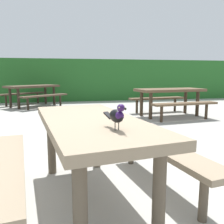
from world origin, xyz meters
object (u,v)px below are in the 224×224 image
at_px(bird_grackle, 117,115).
at_px(picnic_table_far_centre, 170,96).
at_px(picnic_table_mid_left, 33,91).
at_px(picnic_table_foreground, 91,139).

distance_m(bird_grackle, picnic_table_far_centre, 5.05).
bearing_deg(picnic_table_mid_left, bird_grackle, -78.76).
distance_m(picnic_table_foreground, picnic_table_mid_left, 6.86).
xyz_separation_m(picnic_table_foreground, picnic_table_far_centre, (2.56, 3.93, 0.00)).
bearing_deg(bird_grackle, picnic_table_far_centre, 61.13).
distance_m(picnic_table_mid_left, picnic_table_far_centre, 4.78).
bearing_deg(picnic_table_foreground, bird_grackle, -75.24).
bearing_deg(picnic_table_far_centre, bird_grackle, -118.87).
xyz_separation_m(bird_grackle, picnic_table_mid_left, (-1.44, 7.22, -0.29)).
relative_size(bird_grackle, picnic_table_mid_left, 0.12).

